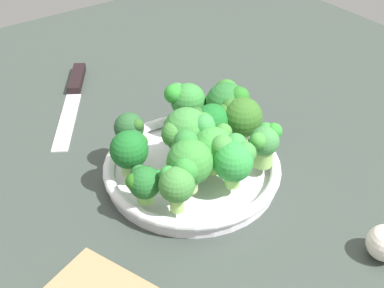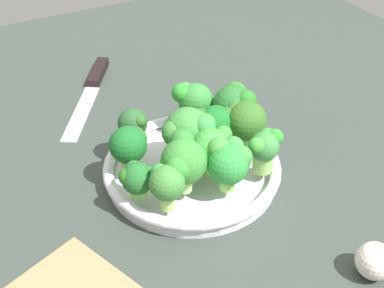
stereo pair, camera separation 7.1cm
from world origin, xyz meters
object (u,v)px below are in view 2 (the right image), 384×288
broccoli_floret_7 (189,131)px  broccoli_floret_9 (130,145)px  broccoli_floret_10 (183,159)px  broccoli_floret_4 (265,147)px  broccoli_floret_2 (137,178)px  broccoli_floret_3 (215,124)px  garlic_bulb (375,261)px  broccoli_floret_1 (168,181)px  broccoli_floret_0 (213,149)px  knife (92,86)px  bowl (192,169)px  broccoli_floret_5 (193,100)px  broccoli_floret_11 (133,124)px  broccoli_floret_12 (231,162)px  broccoli_floret_6 (244,120)px  broccoli_floret_8 (235,104)px

broccoli_floret_7 → broccoli_floret_9: (8.20, -1.67, -0.60)cm
broccoli_floret_10 → broccoli_floret_4: bearing=171.1°
broccoli_floret_2 → broccoli_floret_3: size_ratio=0.77×
broccoli_floret_7 → garlic_bulb: size_ratio=1.71×
broccoli_floret_3 → broccoli_floret_1: bearing=35.8°
broccoli_floret_0 → broccoli_floret_10: broccoli_floret_10 is taller
broccoli_floret_2 → knife: 34.82cm
broccoli_floret_10 → bowl: bearing=-130.4°
broccoli_floret_5 → garlic_bulb: 34.40cm
broccoli_floret_0 → broccoli_floret_11: (7.03, -10.72, -0.20)cm
broccoli_floret_9 → broccoli_floret_1: bearing=95.9°
broccoli_floret_5 → broccoli_floret_11: broccoli_floret_5 is taller
broccoli_floret_0 → broccoli_floret_10: size_ratio=0.87×
broccoli_floret_9 → garlic_bulb: 33.95cm
broccoli_floret_5 → broccoli_floret_7: size_ratio=0.94×
broccoli_floret_9 → broccoli_floret_10: (-4.24, 7.31, 0.95)cm
broccoli_floret_5 → broccoli_floret_12: bearing=79.7°
broccoli_floret_0 → broccoli_floret_10: (5.22, 1.07, 0.90)cm
broccoli_floret_9 → broccoli_floret_5: bearing=-157.6°
broccoli_floret_6 → broccoli_floret_7: bearing=-9.3°
broccoli_floret_4 → broccoli_floret_9: (15.76, -9.13, 0.02)cm
broccoli_floret_8 → broccoli_floret_7: bearing=16.6°
broccoli_floret_6 → garlic_bulb: (-1.64, 25.38, -5.03)cm
broccoli_floret_11 → broccoli_floret_0: bearing=123.3°
broccoli_floret_5 → broccoli_floret_1: bearing=51.9°
broccoli_floret_6 → knife: 34.19cm
broccoli_floret_1 → broccoli_floret_9: (1.00, -9.59, -0.33)cm
broccoli_floret_3 → broccoli_floret_2: bearing=18.5°
bowl → broccoli_floret_0: (-1.43, 3.38, 5.32)cm
broccoli_floret_2 → broccoli_floret_8: bearing=-159.9°
broccoli_floret_4 → broccoli_floret_8: 10.38cm
broccoli_floret_5 → broccoli_floret_7: 8.13cm
broccoli_floret_3 → broccoli_floret_5: broccoli_floret_5 is taller
broccoli_floret_0 → broccoli_floret_4: 6.93cm
broccoli_floret_6 → knife: size_ratio=0.31×
broccoli_floret_4 → broccoli_floret_8: bearing=-99.4°
bowl → broccoli_floret_6: bearing=179.0°
broccoli_floret_2 → broccoli_floret_6: (-17.91, -2.84, 1.39)cm
broccoli_floret_6 → garlic_bulb: 25.93cm
broccoli_floret_3 → broccoli_floret_5: (0.27, -6.23, 0.68)cm
knife → broccoli_floret_3: bearing=106.9°
broccoli_floret_1 → broccoli_floret_7: (-7.20, -7.92, 0.27)cm
bowl → broccoli_floret_5: bearing=-119.4°
broccoli_floret_12 → broccoli_floret_9: bearing=-45.3°
broccoli_floret_11 → broccoli_floret_12: 16.20cm
broccoli_floret_1 → bowl: bearing=-136.3°
bowl → knife: bearing=-82.5°
broccoli_floret_10 → broccoli_floret_11: 11.98cm
broccoli_floret_1 → broccoli_floret_3: size_ratio=0.96×
bowl → broccoli_floret_4: size_ratio=4.17×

